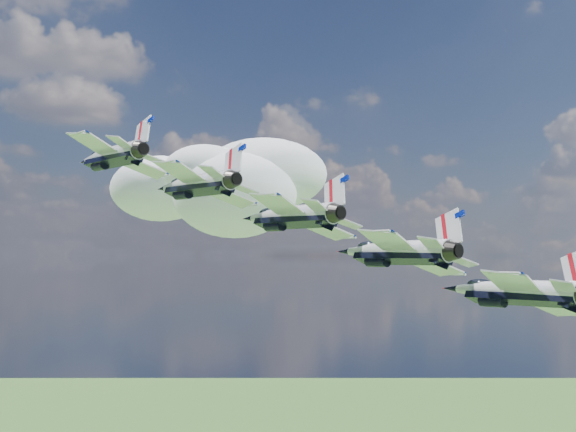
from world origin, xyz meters
name	(u,v)px	position (x,y,z in m)	size (l,w,h in m)	color
cloud_far	(226,183)	(59.30, 175.60, 175.89)	(60.32, 47.39, 23.70)	white
jet_0	(110,156)	(-12.86, 23.12, 163.57)	(11.00, 16.29, 4.87)	white
jet_1	(194,184)	(-5.70, 14.94, 159.99)	(11.00, 16.29, 4.87)	silver
jet_2	(288,216)	(1.47, 6.77, 156.42)	(11.00, 16.29, 4.87)	white
jet_3	(393,251)	(8.64, -1.41, 152.85)	(11.00, 16.29, 4.87)	silver
jet_4	(511,291)	(15.80, -9.58, 149.27)	(11.00, 16.29, 4.87)	white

